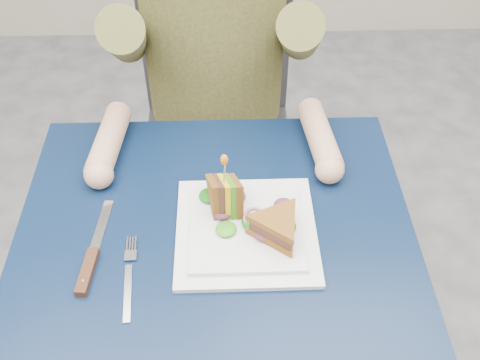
{
  "coord_description": "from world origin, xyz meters",
  "views": [
    {
      "loc": [
        0.03,
        -0.63,
        1.54
      ],
      "look_at": [
        0.05,
        0.09,
        0.82
      ],
      "focal_mm": 42.0,
      "sensor_mm": 36.0,
      "label": 1
    }
  ],
  "objects_px": {
    "chair": "(217,108)",
    "plate": "(246,230)",
    "knife": "(90,263)",
    "sandwich_upright": "(225,196)",
    "diner": "(213,8)",
    "table": "(217,276)",
    "sandwich_flat": "(278,227)",
    "fork": "(129,279)"
  },
  "relations": [
    {
      "from": "table",
      "to": "plate",
      "type": "bearing_deg",
      "value": 34.52
    },
    {
      "from": "table",
      "to": "knife",
      "type": "height_order",
      "value": "knife"
    },
    {
      "from": "chair",
      "to": "plate",
      "type": "distance_m",
      "value": 0.66
    },
    {
      "from": "chair",
      "to": "sandwich_upright",
      "type": "xyz_separation_m",
      "value": [
        0.02,
        -0.58,
        0.24
      ]
    },
    {
      "from": "table",
      "to": "sandwich_flat",
      "type": "distance_m",
      "value": 0.17
    },
    {
      "from": "sandwich_flat",
      "to": "diner",
      "type": "bearing_deg",
      "value": 101.86
    },
    {
      "from": "sandwich_flat",
      "to": "sandwich_upright",
      "type": "bearing_deg",
      "value": 142.91
    },
    {
      "from": "sandwich_flat",
      "to": "chair",
      "type": "bearing_deg",
      "value": 99.86
    },
    {
      "from": "sandwich_upright",
      "to": "fork",
      "type": "xyz_separation_m",
      "value": [
        -0.17,
        -0.14,
        -0.05
      ]
    },
    {
      "from": "plate",
      "to": "sandwich_upright",
      "type": "height_order",
      "value": "sandwich_upright"
    },
    {
      "from": "chair",
      "to": "sandwich_flat",
      "type": "relative_size",
      "value": 5.7
    },
    {
      "from": "sandwich_flat",
      "to": "sandwich_upright",
      "type": "relative_size",
      "value": 1.33
    },
    {
      "from": "plate",
      "to": "knife",
      "type": "distance_m",
      "value": 0.29
    },
    {
      "from": "chair",
      "to": "fork",
      "type": "relative_size",
      "value": 5.18
    },
    {
      "from": "plate",
      "to": "sandwich_flat",
      "type": "bearing_deg",
      "value": -24.44
    },
    {
      "from": "table",
      "to": "diner",
      "type": "bearing_deg",
      "value": 90.0
    },
    {
      "from": "table",
      "to": "diner",
      "type": "distance_m",
      "value": 0.61
    },
    {
      "from": "chair",
      "to": "sandwich_flat",
      "type": "distance_m",
      "value": 0.7
    },
    {
      "from": "fork",
      "to": "sandwich_upright",
      "type": "bearing_deg",
      "value": 40.3
    },
    {
      "from": "plate",
      "to": "chair",
      "type": "bearing_deg",
      "value": 95.3
    },
    {
      "from": "table",
      "to": "plate",
      "type": "distance_m",
      "value": 0.11
    },
    {
      "from": "sandwich_upright",
      "to": "fork",
      "type": "height_order",
      "value": "sandwich_upright"
    },
    {
      "from": "sandwich_flat",
      "to": "knife",
      "type": "distance_m",
      "value": 0.34
    },
    {
      "from": "sandwich_flat",
      "to": "fork",
      "type": "xyz_separation_m",
      "value": [
        -0.26,
        -0.07,
        -0.04
      ]
    },
    {
      "from": "diner",
      "to": "plate",
      "type": "bearing_deg",
      "value": -83.55
    },
    {
      "from": "sandwich_upright",
      "to": "knife",
      "type": "relative_size",
      "value": 0.55
    },
    {
      "from": "sandwich_upright",
      "to": "diner",
      "type": "bearing_deg",
      "value": 92.5
    },
    {
      "from": "sandwich_upright",
      "to": "knife",
      "type": "bearing_deg",
      "value": -155.69
    },
    {
      "from": "plate",
      "to": "knife",
      "type": "height_order",
      "value": "plate"
    },
    {
      "from": "table",
      "to": "fork",
      "type": "bearing_deg",
      "value": -158.33
    },
    {
      "from": "table",
      "to": "plate",
      "type": "xyz_separation_m",
      "value": [
        0.06,
        0.04,
        0.09
      ]
    },
    {
      "from": "fork",
      "to": "chair",
      "type": "bearing_deg",
      "value": 78.3
    },
    {
      "from": "plate",
      "to": "sandwich_flat",
      "type": "height_order",
      "value": "sandwich_flat"
    },
    {
      "from": "knife",
      "to": "plate",
      "type": "bearing_deg",
      "value": 12.96
    },
    {
      "from": "sandwich_upright",
      "to": "table",
      "type": "bearing_deg",
      "value": -103.51
    },
    {
      "from": "diner",
      "to": "plate",
      "type": "distance_m",
      "value": 0.55
    },
    {
      "from": "diner",
      "to": "sandwich_upright",
      "type": "xyz_separation_m",
      "value": [
        0.02,
        -0.47,
        -0.13
      ]
    },
    {
      "from": "sandwich_upright",
      "to": "knife",
      "type": "height_order",
      "value": "sandwich_upright"
    },
    {
      "from": "plate",
      "to": "knife",
      "type": "bearing_deg",
      "value": -167.04
    },
    {
      "from": "sandwich_upright",
      "to": "fork",
      "type": "bearing_deg",
      "value": -139.7
    },
    {
      "from": "sandwich_flat",
      "to": "fork",
      "type": "relative_size",
      "value": 0.91
    },
    {
      "from": "sandwich_flat",
      "to": "fork",
      "type": "height_order",
      "value": "sandwich_flat"
    }
  ]
}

